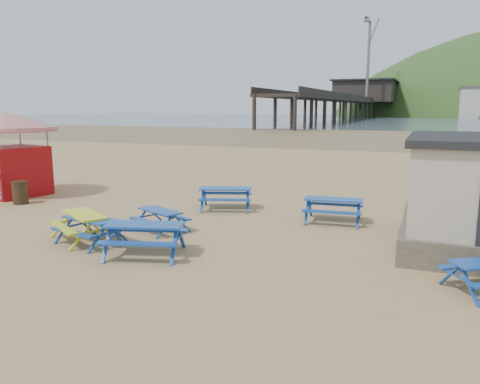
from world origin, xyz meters
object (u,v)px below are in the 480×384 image
at_px(picnic_table_blue_b, 333,210).
at_px(picnic_table_yellow, 85,227).
at_px(ice_cream_kiosk, 11,143).
at_px(litter_bin, 20,192).
at_px(picnic_table_blue_a, 226,198).

distance_m(picnic_table_blue_b, picnic_table_yellow, 8.18).
bearing_deg(ice_cream_kiosk, picnic_table_blue_b, 13.91).
bearing_deg(litter_bin, picnic_table_blue_a, 15.39).
bearing_deg(picnic_table_yellow, picnic_table_blue_a, 99.19).
distance_m(picnic_table_blue_a, picnic_table_yellow, 5.96).
distance_m(ice_cream_kiosk, litter_bin, 2.94).
bearing_deg(picnic_table_blue_b, picnic_table_yellow, -147.72).
relative_size(picnic_table_blue_a, picnic_table_blue_b, 1.15).
xyz_separation_m(picnic_table_yellow, litter_bin, (-6.09, 3.28, 0.07)).
distance_m(picnic_table_blue_a, litter_bin, 8.55).
bearing_deg(picnic_table_blue_b, ice_cream_kiosk, 175.99).
xyz_separation_m(picnic_table_blue_a, picnic_table_blue_b, (4.31, -0.55, -0.01)).
bearing_deg(picnic_table_blue_a, ice_cream_kiosk, 165.47).
distance_m(picnic_table_yellow, litter_bin, 6.91).
relative_size(picnic_table_yellow, ice_cream_kiosk, 0.49).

